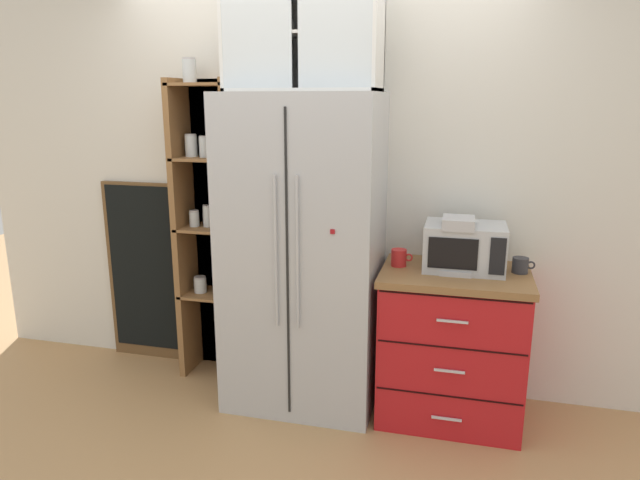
% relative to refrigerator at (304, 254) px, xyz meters
% --- Properties ---
extents(ground_plane, '(10.54, 10.54, 0.00)m').
position_rel_refrigerator_xyz_m(ground_plane, '(-0.00, -0.04, -0.93)').
color(ground_plane, tan).
extents(wall_back_cream, '(4.85, 0.10, 2.55)m').
position_rel_refrigerator_xyz_m(wall_back_cream, '(-0.00, 0.36, 0.35)').
color(wall_back_cream, silver).
rests_on(wall_back_cream, ground).
extents(refrigerator, '(0.89, 0.65, 1.85)m').
position_rel_refrigerator_xyz_m(refrigerator, '(0.00, 0.00, 0.00)').
color(refrigerator, '#B7BABF').
rests_on(refrigerator, ground).
extents(pantry_shelf_column, '(0.44, 0.31, 2.06)m').
position_rel_refrigerator_xyz_m(pantry_shelf_column, '(-0.69, 0.24, 0.09)').
color(pantry_shelf_column, brown).
rests_on(pantry_shelf_column, ground).
extents(counter_cabinet, '(0.82, 0.61, 0.88)m').
position_rel_refrigerator_xyz_m(counter_cabinet, '(0.88, 0.02, -0.48)').
color(counter_cabinet, red).
rests_on(counter_cabinet, ground).
extents(microwave, '(0.44, 0.33, 0.26)m').
position_rel_refrigerator_xyz_m(microwave, '(0.92, 0.07, 0.09)').
color(microwave, '#B7BABF').
rests_on(microwave, counter_cabinet).
extents(coffee_maker, '(0.17, 0.20, 0.31)m').
position_rel_refrigerator_xyz_m(coffee_maker, '(0.88, 0.03, 0.11)').
color(coffee_maker, '#B7B7BC').
rests_on(coffee_maker, counter_cabinet).
extents(mug_red, '(0.12, 0.09, 0.10)m').
position_rel_refrigerator_xyz_m(mug_red, '(0.56, 0.05, 0.00)').
color(mug_red, red).
rests_on(mug_red, counter_cabinet).
extents(mug_charcoal, '(0.12, 0.09, 0.09)m').
position_rel_refrigerator_xyz_m(mug_charcoal, '(1.22, 0.08, -0.00)').
color(mug_charcoal, '#2D2D33').
rests_on(mug_charcoal, counter_cabinet).
extents(bottle_green, '(0.06, 0.06, 0.24)m').
position_rel_refrigerator_xyz_m(bottle_green, '(0.88, 0.04, 0.06)').
color(bottle_green, '#285B33').
rests_on(bottle_green, counter_cabinet).
extents(bottle_clear, '(0.07, 0.07, 0.26)m').
position_rel_refrigerator_xyz_m(bottle_clear, '(0.88, 0.03, 0.07)').
color(bottle_clear, silver).
rests_on(bottle_clear, counter_cabinet).
extents(upper_cabinet, '(0.85, 0.32, 0.60)m').
position_rel_refrigerator_xyz_m(upper_cabinet, '(-0.00, 0.05, 1.23)').
color(upper_cabinet, silver).
rests_on(upper_cabinet, refrigerator).
extents(chalkboard_menu, '(0.60, 0.04, 1.27)m').
position_rel_refrigerator_xyz_m(chalkboard_menu, '(-1.23, 0.29, -0.29)').
color(chalkboard_menu, brown).
rests_on(chalkboard_menu, ground).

